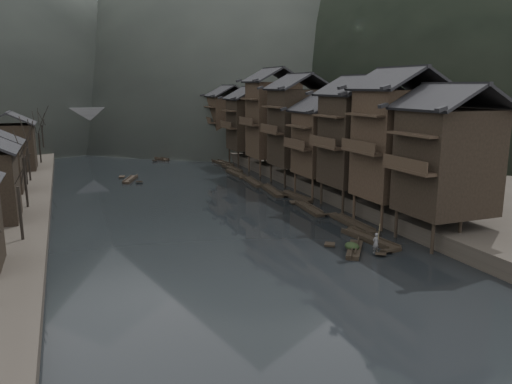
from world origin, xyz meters
name	(u,v)px	position (x,y,z in m)	size (l,w,h in m)	color
water	(226,237)	(0.00, 0.00, 0.00)	(300.00, 300.00, 0.00)	black
right_bank	(339,154)	(35.00, 40.00, 0.90)	(40.00, 200.00, 1.80)	#2D2823
stilt_houses	(305,119)	(17.28, 19.00, 9.05)	(9.00, 67.60, 16.38)	black
bare_trees	(31,141)	(-17.00, 28.21, 6.55)	(3.81, 74.41, 7.63)	black
moored_sampans	(249,177)	(11.98, 26.63, 0.20)	(3.28, 72.75, 0.47)	black
midriver_boats	(144,158)	(0.79, 52.83, 0.20)	(12.50, 49.65, 0.44)	black
stone_bridge	(126,124)	(0.00, 72.00, 5.11)	(40.00, 6.00, 9.00)	#4C4C4F
hero_sampan	(355,249)	(8.64, -7.66, 0.20)	(3.68, 4.55, 0.44)	black
cargo_heap	(352,242)	(8.50, -7.48, 0.77)	(1.11, 1.45, 0.66)	black
boatman	(376,240)	(9.68, -9.07, 1.28)	(0.61, 0.40, 1.68)	#555557
bamboo_pole	(380,210)	(9.88, -9.07, 3.76)	(0.06, 0.06, 4.07)	#8C7A51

